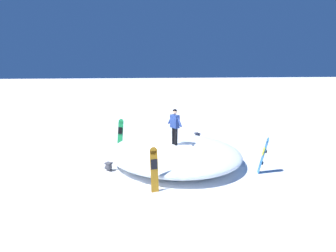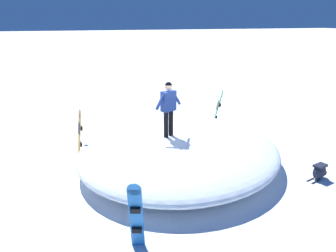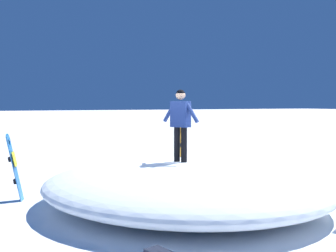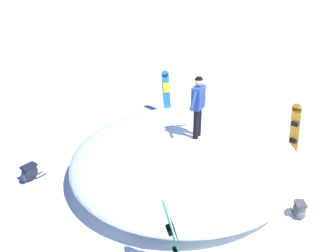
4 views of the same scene
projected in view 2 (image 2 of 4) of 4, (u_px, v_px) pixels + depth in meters
ground at (161, 161)px, 9.76m from camera, size 240.00×240.00×0.00m
snow_mound at (180, 149)px, 9.46m from camera, size 8.68×8.59×0.93m
snowboarder_standing at (168, 105)px, 8.92m from camera, size 0.94×0.51×1.65m
snowboard_primary_upright at (136, 216)px, 5.70m from camera, size 0.36×0.40×1.57m
snowboard_secondary_upright at (218, 109)px, 12.33m from camera, size 0.49×0.43×1.63m
snowboard_tertiary_upright at (80, 133)px, 9.68m from camera, size 0.24×0.30×1.64m
backpack_near at (320, 171)px, 8.58m from camera, size 0.70×0.39×0.45m
backpack_far at (138, 128)px, 12.08m from camera, size 0.46×0.50×0.37m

